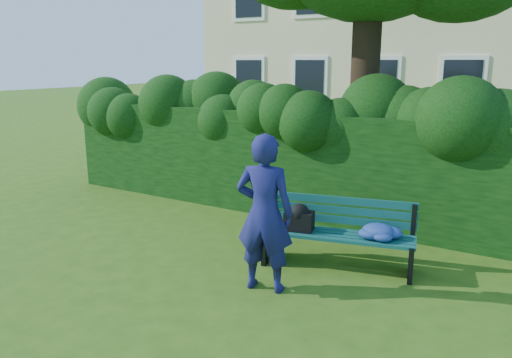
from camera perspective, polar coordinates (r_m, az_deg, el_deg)
The scene contains 4 objects.
ground at distance 7.14m, azimuth -2.53°, elevation -8.40°, with size 80.00×80.00×0.00m, color #315714.
hedge at distance 8.72m, azimuth 5.48°, elevation 1.75°, with size 10.00×1.00×1.80m.
park_bench at distance 6.58m, azimuth 9.76°, elevation -5.86°, with size 2.02×0.99×0.89m.
man_reading at distance 5.75m, azimuth 0.98°, elevation -3.95°, with size 0.68×0.45×1.86m, color navy.
Camera 1 is at (3.71, -5.49, 2.64)m, focal length 35.00 mm.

